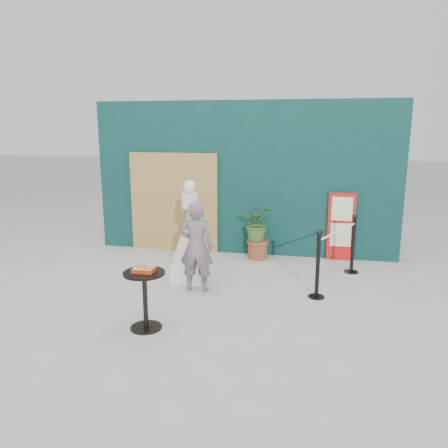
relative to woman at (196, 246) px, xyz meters
The scene contains 10 objects.
ground 1.16m from the woman, 66.98° to the right, with size 60.00×60.00×0.00m, color #ADAAA5.
back_wall 2.46m from the woman, 81.11° to the left, with size 6.00×0.30×3.00m, color #0B312F.
bamboo_fence 2.35m from the woman, 116.43° to the left, with size 1.80×0.08×2.00m, color tan.
woman is the anchor object (origin of this frame).
menu_board 3.09m from the woman, 42.99° to the left, with size 0.50×0.07×1.30m.
statue 0.47m from the woman, 117.44° to the left, with size 0.65×0.65×1.67m.
cafe_table 1.46m from the woman, 101.29° to the right, with size 0.52×0.52×0.75m.
food_basket 1.44m from the woman, 101.22° to the right, with size 0.26×0.19×0.11m.
planter 2.00m from the woman, 69.19° to the left, with size 0.61×0.53×1.04m.
stanchion_barrier 2.26m from the woman, 18.72° to the left, with size 0.84×1.54×1.03m.
Camera 1 is at (1.37, -5.38, 2.50)m, focal length 35.00 mm.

